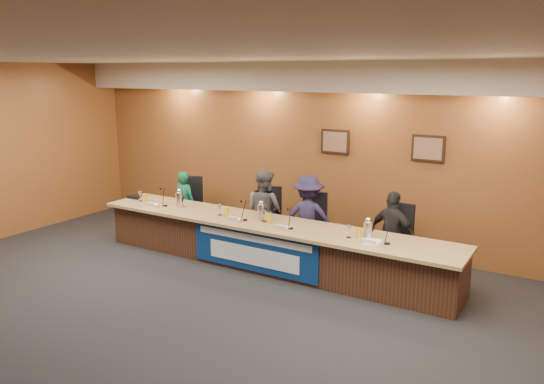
{
  "coord_description": "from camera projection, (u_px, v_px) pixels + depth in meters",
  "views": [
    {
      "loc": [
        4.21,
        -4.37,
        3.03
      ],
      "look_at": [
        -0.09,
        2.67,
        1.15
      ],
      "focal_mm": 35.0,
      "sensor_mm": 36.0,
      "label": 1
    }
  ],
  "objects": [
    {
      "name": "soffit",
      "position": [
        310.0,
        77.0,
        8.92
      ],
      "size": [
        10.0,
        0.5,
        0.5
      ],
      "primitive_type": "cube",
      "color": "beige",
      "rests_on": "wall_back"
    },
    {
      "name": "nameplate_b",
      "position": [
        232.0,
        218.0,
        8.26
      ],
      "size": [
        0.24,
        0.08,
        0.1
      ],
      "primitive_type": "cube",
      "rotation": [
        0.31,
        0.0,
        0.0
      ],
      "color": "white",
      "rests_on": "dais_top"
    },
    {
      "name": "juice_glass_c",
      "position": [
        269.0,
        219.0,
        8.13
      ],
      "size": [
        0.06,
        0.06,
        0.15
      ],
      "primitive_type": "cylinder",
      "color": "#E9A910",
      "rests_on": "dais_top"
    },
    {
      "name": "wall_photo_left",
      "position": [
        335.0,
        142.0,
        9.14
      ],
      "size": [
        0.52,
        0.04,
        0.42
      ],
      "primitive_type": "cube",
      "color": "black",
      "rests_on": "wall_back"
    },
    {
      "name": "water_glass_c",
      "position": [
        264.0,
        216.0,
        8.22
      ],
      "size": [
        0.08,
        0.08,
        0.18
      ],
      "primitive_type": "cylinder",
      "color": "silver",
      "rests_on": "dais_top"
    },
    {
      "name": "panelist_a",
      "position": [
        185.0,
        203.0,
        9.97
      ],
      "size": [
        0.45,
        0.3,
        1.23
      ],
      "primitive_type": "imported",
      "rotation": [
        0.0,
        0.0,
        3.12
      ],
      "color": "#0C4F3A",
      "rests_on": "floor"
    },
    {
      "name": "paper_stack",
      "position": [
        372.0,
        242.0,
        7.26
      ],
      "size": [
        0.26,
        0.33,
        0.01
      ],
      "primitive_type": "cube",
      "rotation": [
        0.0,
        0.0,
        0.14
      ],
      "color": "white",
      "rests_on": "dais_top"
    },
    {
      "name": "microphone_d",
      "position": [
        387.0,
        244.0,
        7.16
      ],
      "size": [
        0.07,
        0.07,
        0.02
      ],
      "primitive_type": "cylinder",
      "color": "black",
      "rests_on": "dais_top"
    },
    {
      "name": "juice_glass_a",
      "position": [
        146.0,
        198.0,
        9.44
      ],
      "size": [
        0.06,
        0.06,
        0.15
      ],
      "primitive_type": "cylinder",
      "color": "#E9A910",
      "rests_on": "dais_top"
    },
    {
      "name": "nameplate_c",
      "position": [
        280.0,
        227.0,
        7.81
      ],
      "size": [
        0.24,
        0.08,
        0.1
      ],
      "primitive_type": "cube",
      "rotation": [
        0.31,
        0.0,
        0.0
      ],
      "color": "white",
      "rests_on": "dais_top"
    },
    {
      "name": "panelist_d",
      "position": [
        392.0,
        234.0,
        7.91
      ],
      "size": [
        0.81,
        0.46,
        1.31
      ],
      "primitive_type": "imported",
      "rotation": [
        0.0,
        0.0,
        2.95
      ],
      "color": "black",
      "rests_on": "floor"
    },
    {
      "name": "office_chair_c",
      "position": [
        311.0,
        230.0,
        8.76
      ],
      "size": [
        0.55,
        0.55,
        0.08
      ],
      "primitive_type": "cube",
      "rotation": [
        0.0,
        0.0,
        0.17
      ],
      "color": "black",
      "rests_on": "floor"
    },
    {
      "name": "water_glass_b",
      "position": [
        220.0,
        210.0,
        8.59
      ],
      "size": [
        0.08,
        0.08,
        0.18
      ],
      "primitive_type": "cylinder",
      "color": "silver",
      "rests_on": "dais_top"
    },
    {
      "name": "carafe_left",
      "position": [
        180.0,
        200.0,
        9.11
      ],
      "size": [
        0.13,
        0.13,
        0.26
      ],
      "primitive_type": "cylinder",
      "color": "silver",
      "rests_on": "dais_top"
    },
    {
      "name": "nameplate_a",
      "position": [
        150.0,
        204.0,
        9.16
      ],
      "size": [
        0.24,
        0.08,
        0.1
      ],
      "primitive_type": "cube",
      "rotation": [
        0.31,
        0.0,
        0.0
      ],
      "color": "white",
      "rests_on": "dais_top"
    },
    {
      "name": "water_glass_a",
      "position": [
        140.0,
        196.0,
        9.53
      ],
      "size": [
        0.08,
        0.08,
        0.18
      ],
      "primitive_type": "cylinder",
      "color": "silver",
      "rests_on": "dais_top"
    },
    {
      "name": "juice_glass_b",
      "position": [
        227.0,
        211.0,
        8.56
      ],
      "size": [
        0.06,
        0.06,
        0.15
      ],
      "primitive_type": "cylinder",
      "color": "#E9A910",
      "rests_on": "dais_top"
    },
    {
      "name": "carafe_mid",
      "position": [
        261.0,
        212.0,
        8.31
      ],
      "size": [
        0.12,
        0.12,
        0.25
      ],
      "primitive_type": "cylinder",
      "color": "silver",
      "rests_on": "dais_top"
    },
    {
      "name": "microphone_a",
      "position": [
        165.0,
        206.0,
        9.19
      ],
      "size": [
        0.07,
        0.07,
        0.02
      ],
      "primitive_type": "cylinder",
      "color": "black",
      "rests_on": "dais_top"
    },
    {
      "name": "office_chair_d",
      "position": [
        394.0,
        244.0,
        8.04
      ],
      "size": [
        0.51,
        0.51,
        0.08
      ],
      "primitive_type": "cube",
      "rotation": [
        0.0,
        0.0,
        -0.07
      ],
      "color": "black",
      "rests_on": "floor"
    },
    {
      "name": "banner_text_lower",
      "position": [
        253.0,
        256.0,
        8.02
      ],
      "size": [
        1.6,
        0.01,
        0.28
      ],
      "primitive_type": "cube",
      "color": "silver",
      "rests_on": "banner"
    },
    {
      "name": "microphone_b",
      "position": [
        245.0,
        220.0,
        8.31
      ],
      "size": [
        0.07,
        0.07,
        0.02
      ],
      "primitive_type": "cylinder",
      "color": "black",
      "rests_on": "dais_top"
    },
    {
      "name": "panelist_c",
      "position": [
        308.0,
        218.0,
        8.63
      ],
      "size": [
        1.03,
        0.78,
        1.41
      ],
      "primitive_type": "imported",
      "rotation": [
        0.0,
        0.0,
        3.45
      ],
      "color": "#1E1939",
      "rests_on": "floor"
    },
    {
      "name": "ceiling",
      "position": [
        151.0,
        55.0,
        5.74
      ],
      "size": [
        10.0,
        8.0,
        0.04
      ],
      "primitive_type": "cube",
      "color": "silver",
      "rests_on": "wall_back"
    },
    {
      "name": "banner",
      "position": [
        253.0,
        251.0,
        8.02
      ],
      "size": [
        2.2,
        0.02,
        0.65
      ],
      "primitive_type": "cube",
      "color": "navy",
      "rests_on": "dais_body"
    },
    {
      "name": "panelist_b",
      "position": [
        264.0,
        211.0,
        9.05
      ],
      "size": [
        0.79,
        0.67,
        1.42
      ],
      "primitive_type": "imported",
      "rotation": [
        0.0,
        0.0,
        2.93
      ],
      "color": "#4D4C51",
      "rests_on": "floor"
    },
    {
      "name": "banner_text_upper",
      "position": [
        253.0,
        239.0,
        7.96
      ],
      "size": [
        2.0,
        0.01,
        0.1
      ],
      "primitive_type": "cube",
      "color": "silver",
      "rests_on": "banner"
    },
    {
      "name": "office_chair_a",
      "position": [
        189.0,
        209.0,
        10.09
      ],
      "size": [
        0.62,
        0.62,
        0.08
      ],
      "primitive_type": "cube",
      "rotation": [
        0.0,
        0.0,
        0.38
      ],
      "color": "black",
      "rests_on": "floor"
    },
    {
      "name": "carafe_right",
      "position": [
        368.0,
        229.0,
        7.45
      ],
      "size": [
        0.13,
        0.13,
        0.22
      ],
      "primitive_type": "cylinder",
      "color": "silver",
      "rests_on": "dais_top"
    },
    {
      "name": "juice_glass_d",
      "position": [
        359.0,
        233.0,
        7.41
      ],
      "size": [
        0.06,
        0.06,
        0.15
      ],
      "primitive_type": "cylinder",
      "color": "#E9A910",
      "rests_on": "dais_top"
    },
    {
      "name": "speakerphone",
      "position": [
        135.0,
        197.0,
        9.76
      ],
      "size": [
        0.32,
        0.32,
        0.05
      ],
      "primitive_type": "cylinder",
      "color": "black",
      "rests_on": "dais_top"
    },
    {
      "name": "office_chair_b",
      "position": [
        267.0,
        222.0,
        9.19
      ],
      "size": [
        0.62,
        0.62,
        0.08
      ],
      "primitive_type": "cube",
      "rotation": [
        0.0,
        0.0,
        0.37
      ],
      "color": "black",
      "rests_on": "floor"
    },
    {
      "name": "water_glass_d",
      "position": [
        349.0,
        232.0,
        7.42
      ],
      "size": [
        0.08,
        0.08,
        0.18
      ],
      "primitive_type": "cylinder",
      "color": "silver",
      "rests_on": "dais_top"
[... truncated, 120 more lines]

